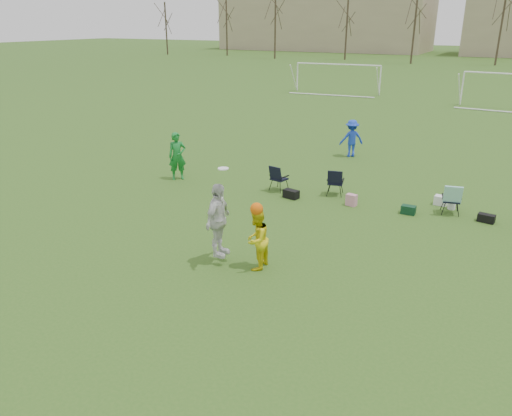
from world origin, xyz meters
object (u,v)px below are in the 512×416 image
Objects in this scene: fielder_green_near at (177,156)px; goal_left at (338,70)px; center_contest at (234,228)px; fielder_blue at (352,138)px.

goal_left is (-2.98, 27.00, 0.98)m from fielder_green_near.
fielder_blue is at bearing 93.98° from center_contest.
fielder_blue is 21.85m from goal_left.
fielder_blue is at bearing 9.36° from fielder_green_near.
center_contest reaches higher than fielder_green_near.
center_contest reaches higher than goal_left.
fielder_green_near is at bearing -88.70° from goal_left.
fielder_blue is 12.06m from center_contest.
fielder_green_near reaches higher than fielder_blue.
center_contest is at bearing -87.01° from fielder_green_near.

